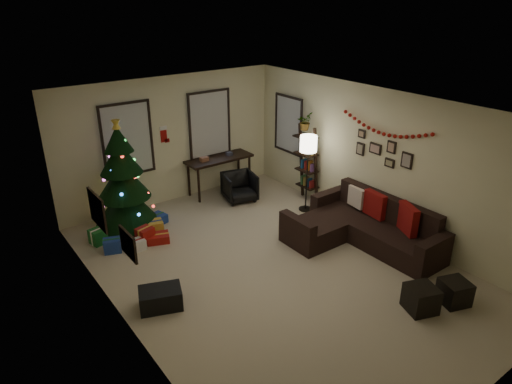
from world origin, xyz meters
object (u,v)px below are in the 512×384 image
at_px(desk_chair, 240,187).
at_px(bookshelf, 308,165).
at_px(sofa, 362,228).
at_px(christmas_tree, 123,184).
at_px(desk, 219,162).

distance_m(desk_chair, bookshelf, 1.55).
bearing_deg(sofa, bookshelf, 77.37).
distance_m(christmas_tree, desk_chair, 2.58).
relative_size(sofa, desk_chair, 4.12).
bearing_deg(sofa, desk, 103.49).
bearing_deg(desk, bookshelf, -49.88).
xyz_separation_m(christmas_tree, desk, (2.39, 0.42, -0.19)).
xyz_separation_m(sofa, bookshelf, (0.44, 1.98, 0.55)).
distance_m(sofa, desk_chair, 2.94).
height_order(christmas_tree, sofa, christmas_tree).
bearing_deg(desk_chair, desk, 112.53).
xyz_separation_m(christmas_tree, sofa, (3.23, -3.07, -0.65)).
height_order(desk_chair, bookshelf, bookshelf).
bearing_deg(christmas_tree, desk_chair, -5.20).
distance_m(christmas_tree, sofa, 4.51).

